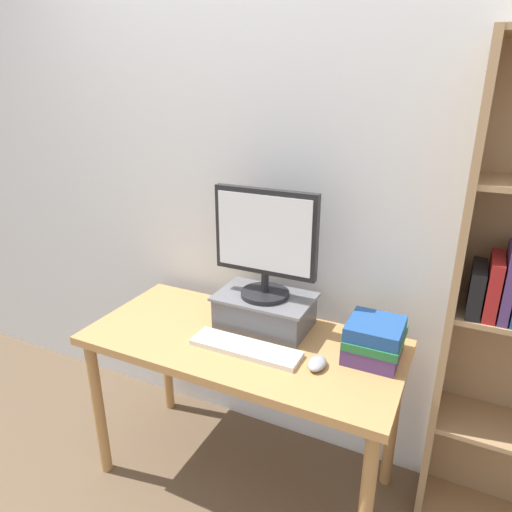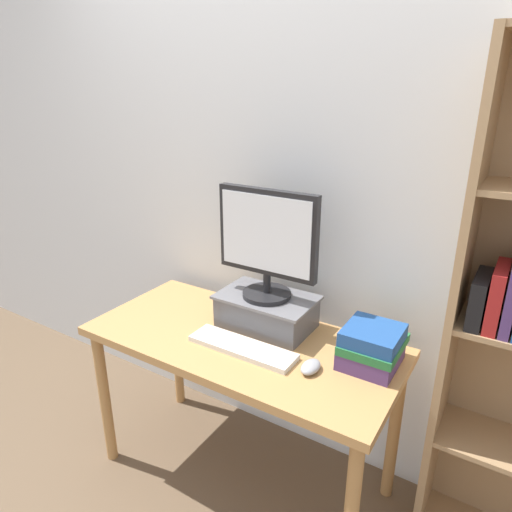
{
  "view_description": "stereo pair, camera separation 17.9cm",
  "coord_description": "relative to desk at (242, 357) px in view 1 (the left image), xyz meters",
  "views": [
    {
      "loc": [
        0.77,
        -1.45,
        1.72
      ],
      "look_at": [
        0.04,
        0.06,
        1.09
      ],
      "focal_mm": 32.0,
      "sensor_mm": 36.0,
      "label": 1
    },
    {
      "loc": [
        0.93,
        -1.37,
        1.72
      ],
      "look_at": [
        0.04,
        0.06,
        1.09
      ],
      "focal_mm": 32.0,
      "sensor_mm": 36.0,
      "label": 2
    }
  ],
  "objects": [
    {
      "name": "desk",
      "position": [
        0.0,
        0.0,
        0.0
      ],
      "size": [
        1.31,
        0.61,
        0.73
      ],
      "color": "#B7844C",
      "rests_on": "ground_plane"
    },
    {
      "name": "riser_box",
      "position": [
        0.04,
        0.14,
        0.17
      ],
      "size": [
        0.41,
        0.26,
        0.14
      ],
      "color": "#515156",
      "rests_on": "desk"
    },
    {
      "name": "book_stack",
      "position": [
        0.52,
        0.1,
        0.17
      ],
      "size": [
        0.21,
        0.25,
        0.15
      ],
      "color": "#4C336B",
      "rests_on": "desk"
    },
    {
      "name": "computer_monitor",
      "position": [
        0.04,
        0.14,
        0.48
      ],
      "size": [
        0.44,
        0.21,
        0.46
      ],
      "color": "black",
      "rests_on": "riser_box"
    },
    {
      "name": "keyboard",
      "position": [
        0.05,
        -0.07,
        0.1
      ],
      "size": [
        0.45,
        0.12,
        0.02
      ],
      "color": "silver",
      "rests_on": "desk"
    },
    {
      "name": "computer_mouse",
      "position": [
        0.35,
        -0.06,
        0.11
      ],
      "size": [
        0.06,
        0.1,
        0.04
      ],
      "color": "#99999E",
      "rests_on": "desk"
    },
    {
      "name": "ground_plane",
      "position": [
        0.0,
        0.0,
        -0.64
      ],
      "size": [
        12.0,
        12.0,
        0.0
      ],
      "primitive_type": "plane",
      "color": "brown"
    },
    {
      "name": "back_wall",
      "position": [
        0.0,
        0.41,
        0.66
      ],
      "size": [
        7.0,
        0.08,
        2.6
      ],
      "color": "silver",
      "rests_on": "ground_plane"
    }
  ]
}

